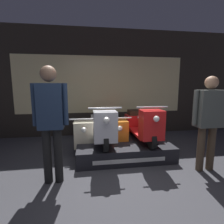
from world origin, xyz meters
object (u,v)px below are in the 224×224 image
scooter_display_left (102,126)px  scooter_backrow_2 (142,130)px  person_left_browsing (51,117)px  person_right_browsing (209,116)px  scooter_display_right (142,124)px  scooter_backrow_0 (84,133)px  scooter_backrow_1 (114,132)px

scooter_display_left → scooter_backrow_2: 1.31m
scooter_backrow_2 → person_left_browsing: bearing=-141.3°
scooter_backrow_2 → person_right_browsing: bearing=-66.8°
scooter_display_right → scooter_backrow_0: scooter_display_right is taller
scooter_display_right → scooter_backrow_1: bearing=130.7°
person_left_browsing → scooter_display_right: bearing=28.7°
scooter_display_left → scooter_backrow_1: 0.79m
scooter_backrow_0 → person_left_browsing: bearing=-106.9°
scooter_display_right → scooter_backrow_1: 0.88m
scooter_backrow_2 → scooter_backrow_0: bearing=180.0°
scooter_backrow_2 → person_left_browsing: person_left_browsing is taller
scooter_display_right → scooter_backrow_0: (-1.29, 0.62, -0.32)m
scooter_display_right → scooter_backrow_2: scooter_display_right is taller
person_right_browsing → scooter_backrow_1: bearing=132.0°
scooter_display_right → scooter_backrow_1: scooter_display_right is taller
scooter_backrow_1 → scooter_display_right: bearing=-49.3°
scooter_backrow_1 → person_right_browsing: (1.44, -1.60, 0.67)m
person_left_browsing → scooter_backrow_0: bearing=73.1°
scooter_display_right → person_left_browsing: bearing=-151.3°
person_left_browsing → person_right_browsing: size_ratio=1.08×
person_left_browsing → scooter_backrow_2: bearing=38.7°
scooter_display_left → scooter_backrow_2: (1.11, 0.62, -0.32)m
scooter_display_left → person_right_browsing: bearing=-28.4°
scooter_backrow_1 → person_right_browsing: bearing=-48.0°
scooter_display_right → scooter_backrow_0: 1.47m
scooter_display_left → person_right_browsing: (1.80, -0.97, 0.35)m
scooter_backrow_0 → person_right_browsing: size_ratio=0.97×
scooter_display_left → scooter_backrow_0: 0.80m
scooter_display_left → scooter_display_right: 0.90m
scooter_backrow_0 → scooter_backrow_2: (1.51, 0.00, 0.00)m
scooter_backrow_1 → person_right_browsing: 2.25m
scooter_display_right → person_left_browsing: size_ratio=0.90×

